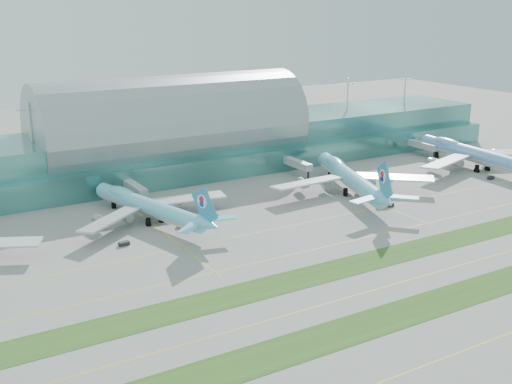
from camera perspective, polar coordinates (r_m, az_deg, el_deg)
ground at (r=188.11m, az=8.65°, el=-6.75°), size 700.00×700.00×0.00m
terminal at (r=290.13m, az=-7.49°, el=4.57°), size 340.00×69.10×36.00m
grass_strip_near at (r=169.56m, az=14.71°, el=-9.82°), size 420.00×12.00×0.08m
grass_strip_far at (r=189.51m, az=8.27°, el=-6.54°), size 420.00×12.00×0.08m
taxiline_a at (r=158.05m, az=19.93°, el=-12.37°), size 420.00×0.35×0.01m
taxiline_b at (r=178.53m, az=11.51°, el=-8.22°), size 420.00×0.35×0.01m
taxiline_c at (r=201.18m, az=5.41°, el=-5.04°), size 420.00×0.35×0.01m
taxiline_d at (r=218.12m, az=2.02°, el=-3.23°), size 420.00×0.35×0.01m
airliner_b at (r=226.14m, az=-9.64°, el=-1.17°), size 59.10×68.28×19.08m
airliner_c at (r=259.49m, az=8.31°, el=1.36°), size 64.72×75.20×21.32m
airliner_d at (r=310.04m, az=18.94°, el=3.21°), size 72.72×82.76×22.77m
gse_c at (r=207.07m, az=-11.66°, el=-4.51°), size 3.52×2.10×1.20m
gse_d at (r=220.51m, az=-6.56°, el=-2.91°), size 3.83×2.54×1.49m
gse_e at (r=243.56m, az=11.13°, el=-1.19°), size 4.48×3.02×1.71m
gse_f at (r=245.58m, az=11.79°, el=-1.12°), size 3.42×2.06×1.41m
gse_g at (r=295.70m, az=20.14°, el=1.20°), size 3.58×2.64×1.30m
gse_h at (r=319.69m, az=20.55°, el=2.27°), size 3.61×1.82×1.44m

